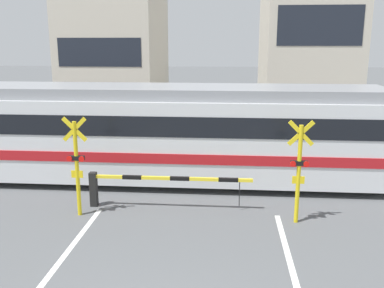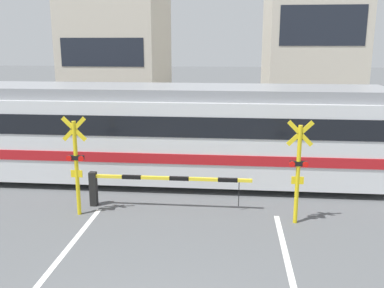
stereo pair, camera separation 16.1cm
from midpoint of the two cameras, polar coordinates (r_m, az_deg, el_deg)
name	(u,v)px [view 1 (the left image)]	position (r m, az deg, el deg)	size (l,w,h in m)	color
rail_track_near	(193,186)	(14.26, -0.16, -5.66)	(50.00, 0.10, 0.08)	#6B6051
rail_track_far	(196,173)	(15.62, 0.30, -3.94)	(50.00, 0.10, 0.08)	#6B6051
commuter_train	(107,130)	(15.05, -11.51, 1.85)	(18.76, 2.94, 3.28)	silver
crossing_barrier_near	(140,183)	(12.48, -7.33, -5.20)	(4.72, 0.20, 1.03)	black
crossing_barrier_far	(235,143)	(17.30, 5.43, 0.13)	(4.72, 0.20, 1.03)	black
crossing_signal_left	(77,162)	(12.05, -15.51, -2.36)	(0.68, 0.15, 2.78)	yellow
crossing_signal_right	(299,168)	(11.46, 13.68, -3.07)	(0.68, 0.15, 2.78)	yellow
pedestrian	(208,127)	(19.38, 1.91, 2.26)	(0.38, 0.22, 1.66)	#33384C
building_left_of_street	(117,57)	(27.49, -10.15, 11.33)	(5.43, 7.32, 7.59)	beige
building_right_of_street	(307,37)	(26.94, 14.89, 13.68)	(5.12, 7.32, 10.05)	beige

